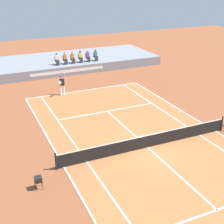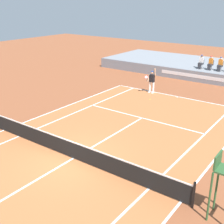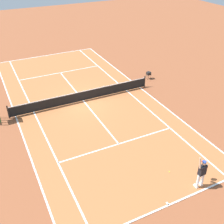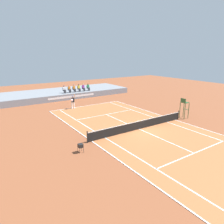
% 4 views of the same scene
% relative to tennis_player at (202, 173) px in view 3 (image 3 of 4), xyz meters
% --- Properties ---
extents(ground_plane, '(80.00, 80.00, 0.00)m').
position_rel_tennis_player_xyz_m(ground_plane, '(2.22, -11.56, -0.99)').
color(ground_plane, brown).
extents(court, '(11.08, 23.88, 0.03)m').
position_rel_tennis_player_xyz_m(court, '(2.22, -11.56, -0.98)').
color(court, '#B76638').
rests_on(court, ground).
extents(net, '(11.98, 0.10, 1.07)m').
position_rel_tennis_player_xyz_m(net, '(2.22, -11.56, -0.47)').
color(net, black).
rests_on(net, ground).
extents(tennis_player, '(0.76, 0.64, 2.08)m').
position_rel_tennis_player_xyz_m(tennis_player, '(0.00, 0.00, 0.00)').
color(tennis_player, white).
rests_on(tennis_player, ground).
extents(tennis_ball, '(0.07, 0.07, 0.07)m').
position_rel_tennis_player_xyz_m(tennis_ball, '(0.78, -1.58, -0.96)').
color(tennis_ball, '#D1E533').
rests_on(tennis_ball, ground).
extents(ball_hopper, '(0.36, 0.36, 0.70)m').
position_rel_tennis_player_xyz_m(ball_hopper, '(-5.00, -12.88, -0.42)').
color(ball_hopper, black).
rests_on(ball_hopper, ground).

